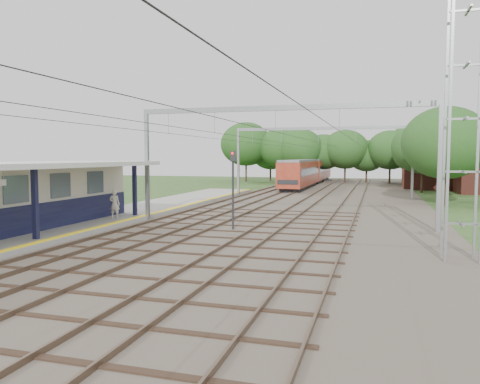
% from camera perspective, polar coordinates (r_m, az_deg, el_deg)
% --- Properties ---
extents(ground, '(160.00, 160.00, 0.00)m').
position_cam_1_polar(ground, '(15.08, -20.96, -11.62)').
color(ground, '#2D4C1E').
rests_on(ground, ground).
extents(ballast_bed, '(18.00, 90.00, 0.10)m').
position_cam_1_polar(ballast_bed, '(41.96, 9.67, -1.24)').
color(ballast_bed, '#473D33').
rests_on(ballast_bed, ground).
extents(platform, '(5.00, 52.00, 0.35)m').
position_cam_1_polar(platform, '(30.55, -16.21, -3.17)').
color(platform, gray).
rests_on(platform, ground).
extents(yellow_stripe, '(0.45, 52.00, 0.01)m').
position_cam_1_polar(yellow_stripe, '(29.38, -12.51, -3.04)').
color(yellow_stripe, yellow).
rests_on(yellow_stripe, platform).
extents(canopy, '(6.40, 20.00, 3.44)m').
position_cam_1_polar(canopy, '(24.15, -27.23, 2.84)').
color(canopy, '#12153A').
rests_on(canopy, platform).
extents(rail_tracks, '(11.80, 88.00, 0.15)m').
position_cam_1_polar(rail_tracks, '(42.31, 6.31, -0.98)').
color(rail_tracks, brown).
rests_on(rail_tracks, ballast_bed).
extents(catenary_system, '(17.22, 88.00, 7.00)m').
position_cam_1_polar(catenary_system, '(37.20, 7.97, 6.50)').
color(catenary_system, gray).
rests_on(catenary_system, ground).
extents(lattice_pylon, '(1.30, 1.30, 12.00)m').
position_cam_1_polar(lattice_pylon, '(19.82, 25.75, 9.49)').
color(lattice_pylon, gray).
rests_on(lattice_pylon, ground).
extents(tree_band, '(31.72, 30.88, 8.82)m').
position_cam_1_polar(tree_band, '(68.79, 12.28, 4.93)').
color(tree_band, '#382619').
rests_on(tree_band, ground).
extents(house_far, '(8.00, 6.12, 8.66)m').
position_cam_1_polar(house_far, '(63.88, 22.87, 3.23)').
color(house_far, brown).
rests_on(house_far, ground).
extents(person, '(0.70, 0.53, 1.72)m').
position_cam_1_polar(person, '(29.30, -15.04, -1.42)').
color(person, silver).
rests_on(person, platform).
extents(train, '(2.72, 33.93, 3.59)m').
position_cam_1_polar(train, '(67.84, 8.48, 2.54)').
color(train, black).
rests_on(train, ballast_bed).
extents(signal_post, '(0.34, 0.30, 4.37)m').
position_cam_1_polar(signal_post, '(25.40, -0.87, 1.37)').
color(signal_post, black).
rests_on(signal_post, ground).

